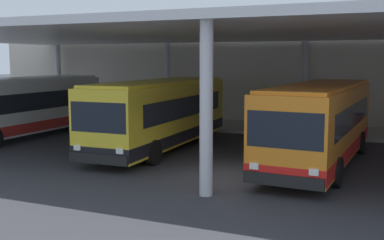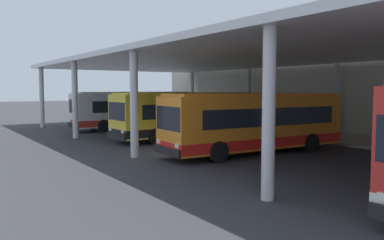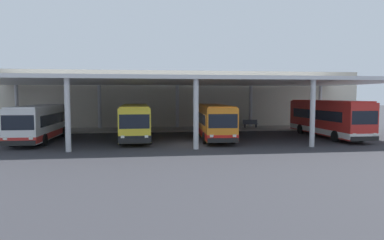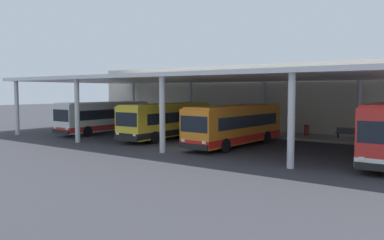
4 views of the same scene
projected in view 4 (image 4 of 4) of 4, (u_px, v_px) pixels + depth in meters
ground_plane at (184, 148)px, 28.58m from camera, size 200.00×200.00×0.00m
platform_kerb at (255, 133)px, 38.07m from camera, size 42.00×4.50×0.18m
station_building_facade at (269, 98)px, 40.44m from camera, size 48.00×1.60×7.13m
canopy_shelter at (223, 79)px, 32.63m from camera, size 40.00×17.00×5.55m
bus_nearest_bay at (105, 117)px, 39.09m from camera, size 2.77×10.54×3.17m
bus_second_bay at (167, 120)px, 34.24m from camera, size 2.90×10.59×3.17m
bus_middle_bay at (235, 125)px, 29.68m from camera, size 3.09×10.64×3.17m
bench_waiting at (347, 133)px, 33.01m from camera, size 1.80×0.45×0.92m
trash_bin at (307, 130)px, 35.35m from camera, size 0.52×0.52×0.98m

